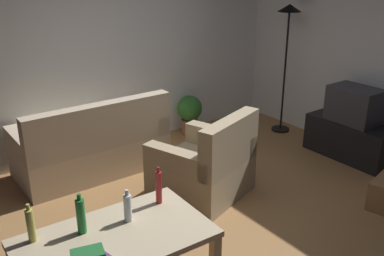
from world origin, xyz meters
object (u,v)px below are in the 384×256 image
object	(u,v)px
tv_stand	(350,139)
bottle_squat	(31,225)
desk	(116,250)
potted_plant	(190,112)
couch	(93,148)
torchiere_lamp	(288,34)
armchair	(206,167)
bottle_clear	(128,207)
tv	(355,105)
bottle_red	(159,187)
bottle_green	(81,216)

from	to	relation	value
tv_stand	bottle_squat	distance (m)	4.18
desk	bottle_squat	size ratio (longest dim) A/B	4.74
desk	bottle_squat	world-z (taller)	bottle_squat
desk	potted_plant	size ratio (longest dim) A/B	2.14
couch	torchiere_lamp	bearing A→B (deg)	172.53
tv_stand	armchair	world-z (taller)	armchair
couch	torchiere_lamp	size ratio (longest dim) A/B	0.94
torchiere_lamp	desk	distance (m)	4.23
bottle_squat	bottle_clear	distance (m)	0.60
armchair	bottle_squat	size ratio (longest dim) A/B	4.35
tv	couch	bearing A→B (deg)	61.33
tv_stand	bottle_red	size ratio (longest dim) A/B	3.94
bottle_squat	bottle_green	world-z (taller)	bottle_green
couch	potted_plant	distance (m)	1.65
desk	armchair	distance (m)	1.99
bottle_squat	bottle_clear	world-z (taller)	bottle_squat
tv	bottle_green	xyz separation A→B (m)	(-3.81, -0.65, 0.18)
torchiere_lamp	bottle_red	world-z (taller)	torchiere_lamp
bottle_red	bottle_squat	bearing A→B (deg)	175.15
bottle_clear	bottle_red	bearing A→B (deg)	14.48
potted_plant	bottle_green	distance (m)	3.67
tv_stand	bottle_green	size ratio (longest dim) A/B	4.00
tv	potted_plant	bearing A→B (deg)	32.53
tv	bottle_green	world-z (taller)	bottle_green
desk	bottle_clear	world-z (taller)	bottle_clear
bottle_green	couch	bearing A→B (deg)	64.99
potted_plant	torchiere_lamp	bearing A→B (deg)	-30.10
bottle_squat	bottle_clear	size ratio (longest dim) A/B	1.12
potted_plant	bottle_red	distance (m)	3.25
tv	bottle_squat	xyz separation A→B (m)	(-4.09, -0.55, 0.17)
tv_stand	desk	bearing A→B (deg)	102.39
armchair	bottle_squat	bearing A→B (deg)	4.75
tv_stand	potted_plant	size ratio (longest dim) A/B	1.93
bottle_green	torchiere_lamp	bearing A→B (deg)	25.43
bottle_green	bottle_red	size ratio (longest dim) A/B	0.98
couch	bottle_squat	xyz separation A→B (m)	(-1.30, -2.08, 0.57)
armchair	bottle_red	bearing A→B (deg)	20.66
potted_plant	bottle_green	bearing A→B (deg)	-136.66
desk	armchair	size ratio (longest dim) A/B	1.09
couch	tv	world-z (taller)	same
bottle_squat	potted_plant	bearing A→B (deg)	39.34
desk	armchair	xyz separation A→B (m)	(1.61, 1.13, -0.33)
couch	bottle_clear	bearing A→B (deg)	72.22
potted_plant	bottle_clear	world-z (taller)	bottle_clear
bottle_red	torchiere_lamp	bearing A→B (deg)	29.05
armchair	bottle_red	xyz separation A→B (m)	(-1.17, -0.95, 0.56)
tv_stand	bottle_squat	bearing A→B (deg)	97.69
tv_stand	bottle_green	bearing A→B (deg)	99.65
potted_plant	bottle_green	world-z (taller)	bottle_green
couch	tv_stand	size ratio (longest dim) A/B	1.55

